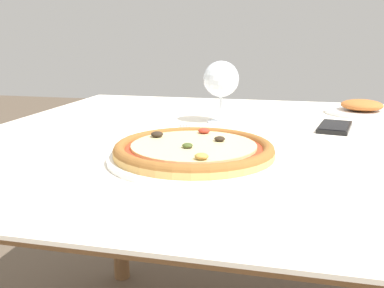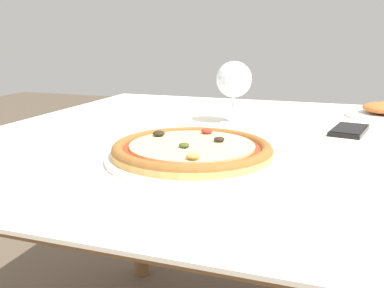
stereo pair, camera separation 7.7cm
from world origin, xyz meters
TOP-DOWN VIEW (x-y plane):
  - dining_table at (0.00, 0.00)m, footprint 1.45×1.13m
  - pizza_plate at (-0.17, -0.22)m, footprint 0.32×0.32m
  - fork at (-0.24, 0.01)m, footprint 0.06×0.17m
  - wine_glass_far_left at (-0.18, 0.13)m, footprint 0.09×0.09m
  - cell_phone at (0.11, 0.12)m, footprint 0.10×0.15m
  - side_plate at (0.20, 0.36)m, footprint 0.20×0.20m

SIDE VIEW (x-z plane):
  - dining_table at x=0.00m, z-range 0.28..0.99m
  - fork at x=-0.24m, z-range 0.71..0.71m
  - cell_phone at x=0.11m, z-range 0.71..0.72m
  - side_plate at x=0.20m, z-range 0.70..0.74m
  - pizza_plate at x=-0.17m, z-range 0.70..0.74m
  - wine_glass_far_left at x=-0.18m, z-range 0.74..0.90m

